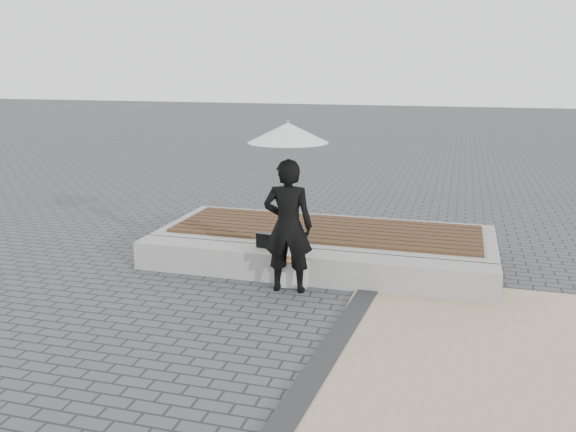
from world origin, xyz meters
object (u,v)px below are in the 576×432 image
object	(u,v)px
seating_ledge	(307,267)
woman	(288,226)
parasol	(288,133)
canvas_tote	(294,273)
handbag	(267,241)

from	to	relation	value
seating_ledge	woman	world-z (taller)	woman
woman	parasol	bearing A→B (deg)	180.00
seating_ledge	woman	distance (m)	0.80
canvas_tote	woman	bearing A→B (deg)	-112.00
handbag	canvas_tote	distance (m)	0.66
handbag	canvas_tote	size ratio (longest dim) A/B	0.80
woman	seating_ledge	bearing A→B (deg)	-114.97
seating_ledge	handbag	size ratio (longest dim) A/B	17.10
parasol	canvas_tote	bearing A→B (deg)	75.77
woman	handbag	distance (m)	0.75
woman	handbag	bearing A→B (deg)	-53.58
woman	canvas_tote	distance (m)	0.70
handbag	woman	bearing A→B (deg)	-39.31
seating_ledge	woman	size ratio (longest dim) A/B	2.88
seating_ledge	canvas_tote	bearing A→B (deg)	-111.85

